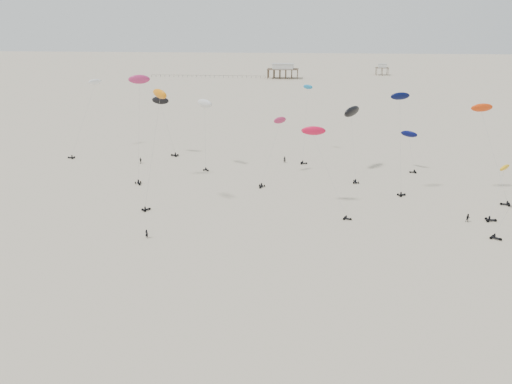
# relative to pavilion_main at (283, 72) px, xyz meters

# --- Properties ---
(ground_plane) EXTENTS (900.00, 900.00, 0.00)m
(ground_plane) POSITION_rel_pavilion_main_xyz_m (10.00, -150.00, -4.22)
(ground_plane) COLOR beige
(pavilion_main) EXTENTS (21.00, 13.00, 9.80)m
(pavilion_main) POSITION_rel_pavilion_main_xyz_m (0.00, 0.00, 0.00)
(pavilion_main) COLOR brown
(pavilion_main) RESTS_ON ground
(pavilion_small) EXTENTS (9.00, 7.00, 8.00)m
(pavilion_small) POSITION_rel_pavilion_main_xyz_m (70.00, 30.00, -0.74)
(pavilion_small) COLOR brown
(pavilion_small) RESTS_ON ground
(pier_fence) EXTENTS (80.20, 0.20, 1.50)m
(pier_fence) POSITION_rel_pavilion_main_xyz_m (-52.00, -0.00, -3.45)
(pier_fence) COLOR black
(pier_fence) RESTS_ON ground
(rig_0) EXTENTS (5.11, 5.90, 25.09)m
(rig_0) POSITION_rel_pavilion_main_xyz_m (-19.55, -236.55, 14.27)
(rig_0) COLOR black
(rig_0) RESTS_ON ground
(rig_1) EXTENTS (5.76, 16.69, 23.18)m
(rig_1) POSITION_rel_pavilion_main_xyz_m (-44.72, -208.44, 9.38)
(rig_1) COLOR black
(rig_1) RESTS_ON ground
(rig_2) EXTENTS (6.06, 14.73, 17.25)m
(rig_2) POSITION_rel_pavilion_main_xyz_m (10.89, -230.14, 5.04)
(rig_2) COLOR black
(rig_2) RESTS_ON ground
(rig_4) EXTENTS (5.44, 4.16, 22.55)m
(rig_4) POSITION_rel_pavilion_main_xyz_m (38.29, -239.59, 12.38)
(rig_4) COLOR black
(rig_4) RESTS_ON ground
(rig_5) EXTENTS (5.31, 6.95, 17.94)m
(rig_5) POSITION_rel_pavilion_main_xyz_m (-7.30, -222.74, 10.85)
(rig_5) COLOR black
(rig_5) RESTS_ON ground
(rig_6) EXTENTS (6.30, 8.95, 10.53)m
(rig_6) POSITION_rel_pavilion_main_xyz_m (56.16, -250.49, 1.08)
(rig_6) COLOR black
(rig_6) RESTS_ON ground
(rig_7) EXTENTS (8.71, 10.37, 20.61)m
(rig_7) POSITION_rel_pavilion_main_xyz_m (56.39, -238.35, 10.91)
(rig_7) COLOR black
(rig_7) RESTS_ON ground
(rig_8) EXTENTS (3.31, 16.33, 22.61)m
(rig_8) POSITION_rel_pavilion_main_xyz_m (18.19, -208.90, 6.68)
(rig_8) COLOR black
(rig_8) RESTS_ON ground
(rig_9) EXTENTS (4.77, 6.05, 10.40)m
(rig_9) POSITION_rel_pavilion_main_xyz_m (44.63, -219.64, 3.50)
(rig_9) COLOR black
(rig_9) RESTS_ON ground
(rig_10) EXTENTS (10.38, 8.92, 17.94)m
(rig_10) POSITION_rel_pavilion_main_xyz_m (20.89, -249.96, 9.67)
(rig_10) COLOR black
(rig_10) RESTS_ON ground
(rig_11) EXTENTS (5.98, 15.47, 18.07)m
(rig_11) POSITION_rel_pavilion_main_xyz_m (29.59, -222.57, 9.82)
(rig_11) COLOR black
(rig_11) RESTS_ON ground
(rig_12) EXTENTS (6.69, 6.81, 24.16)m
(rig_12) POSITION_rel_pavilion_main_xyz_m (-10.33, -252.79, 14.84)
(rig_12) COLOR black
(rig_12) RESTS_ON ground
(rig_13) EXTENTS (7.77, 4.23, 16.76)m
(rig_13) POSITION_rel_pavilion_main_xyz_m (-21.58, -211.21, 8.16)
(rig_13) COLOR black
(rig_13) RESTS_ON ground
(spectator_0) EXTENTS (0.79, 0.63, 1.92)m
(spectator_0) POSITION_rel_pavilion_main_xyz_m (-8.63, -268.73, -4.22)
(spectator_0) COLOR black
(spectator_0) RESTS_ON ground
(spectator_1) EXTENTS (1.00, 0.64, 1.97)m
(spectator_1) POSITION_rel_pavilion_main_xyz_m (49.77, -254.94, -4.22)
(spectator_1) COLOR black
(spectator_1) RESTS_ON ground
(spectator_2) EXTENTS (1.29, 1.09, 1.92)m
(spectator_2) POSITION_rel_pavilion_main_xyz_m (-25.76, -221.01, -4.22)
(spectator_2) COLOR black
(spectator_2) RESTS_ON ground
(spectator_3) EXTENTS (0.76, 0.54, 2.04)m
(spectator_3) POSITION_rel_pavilion_main_xyz_m (12.82, -216.10, -4.22)
(spectator_3) COLOR black
(spectator_3) RESTS_ON ground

